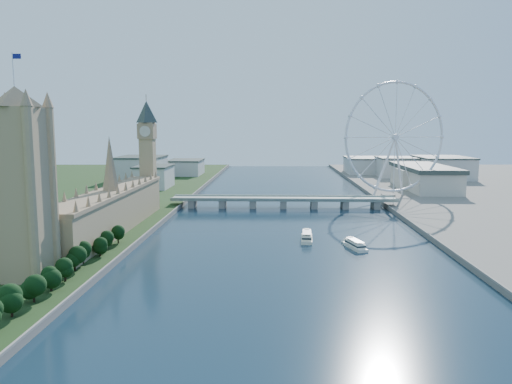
{
  "coord_description": "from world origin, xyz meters",
  "views": [
    {
      "loc": [
        -8.91,
        -186.02,
        79.76
      ],
      "look_at": [
        -23.66,
        210.0,
        27.29
      ],
      "focal_mm": 35.0,
      "sensor_mm": 36.0,
      "label": 1
    }
  ],
  "objects_px": {
    "victoria_tower": "(20,178)",
    "tour_boat_near": "(307,241)",
    "london_eye": "(395,138)",
    "tour_boat_far": "(355,248)"
  },
  "relations": [
    {
      "from": "victoria_tower",
      "to": "tour_boat_far",
      "type": "bearing_deg",
      "value": 24.3
    },
    {
      "from": "victoria_tower",
      "to": "london_eye",
      "type": "relative_size",
      "value": 0.9
    },
    {
      "from": "london_eye",
      "to": "tour_boat_near",
      "type": "xyz_separation_m",
      "value": [
        -105.97,
        -197.51,
        -67.52
      ]
    },
    {
      "from": "london_eye",
      "to": "tour_boat_far",
      "type": "relative_size",
      "value": 4.42
    },
    {
      "from": "london_eye",
      "to": "victoria_tower",
      "type": "bearing_deg",
      "value": -130.35
    },
    {
      "from": "victoria_tower",
      "to": "tour_boat_near",
      "type": "distance_m",
      "value": 188.92
    },
    {
      "from": "london_eye",
      "to": "tour_boat_far",
      "type": "xyz_separation_m",
      "value": [
        -75.72,
        -219.14,
        -67.52
      ]
    },
    {
      "from": "london_eye",
      "to": "tour_boat_near",
      "type": "relative_size",
      "value": 4.04
    },
    {
      "from": "tour_boat_near",
      "to": "tour_boat_far",
      "type": "bearing_deg",
      "value": -31.79
    },
    {
      "from": "victoria_tower",
      "to": "tour_boat_near",
      "type": "relative_size",
      "value": 3.64
    }
  ]
}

